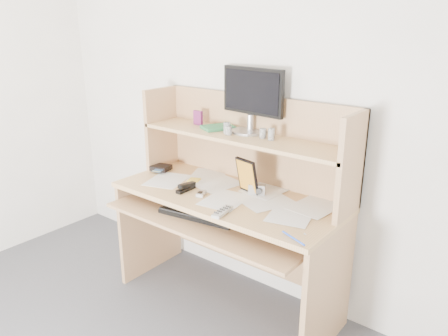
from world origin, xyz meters
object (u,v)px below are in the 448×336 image
Objects in this scene: keyboard at (200,213)px; monitor at (252,98)px; tv_remote at (222,212)px; desk at (235,199)px; game_case at (247,176)px.

monitor reaches higher than keyboard.
desk is at bearing 105.33° from tv_remote.
tv_remote is (0.16, -0.32, 0.07)m from desk.
desk reaches higher than game_case.
game_case is at bearing 48.58° from keyboard.
keyboard is 3.02× the size of tv_remote.
keyboard is (-0.07, -0.25, -0.03)m from desk.
desk is 0.19m from game_case.
game_case is at bearing -55.06° from monitor.
tv_remote is at bearing -66.35° from game_case.
monitor is at bearing 97.56° from tv_remote.
desk is 8.53× the size of tv_remote.
game_case is 0.47× the size of monitor.
monitor is (-0.16, 0.49, 0.52)m from tv_remote.
game_case is (0.16, 0.25, 0.20)m from keyboard.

